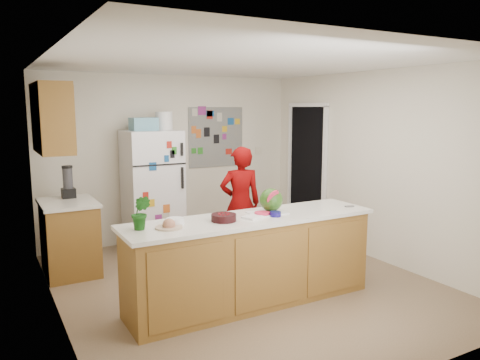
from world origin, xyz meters
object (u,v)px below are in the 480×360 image
refrigerator (152,190)px  watermelon (271,200)px  person (240,204)px  cherry_bowl (224,218)px

refrigerator → watermelon: refrigerator is taller
person → watermelon: 1.31m
watermelon → cherry_bowl: (-0.61, -0.10, -0.10)m
person → refrigerator: bearing=-36.3°
watermelon → cherry_bowl: size_ratio=1.00×
watermelon → refrigerator: bearing=102.9°
refrigerator → person: (0.85, -1.07, -0.09)m
refrigerator → cherry_bowl: 2.41m
cherry_bowl → person: bearing=55.1°
refrigerator → cherry_bowl: bearing=-91.9°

